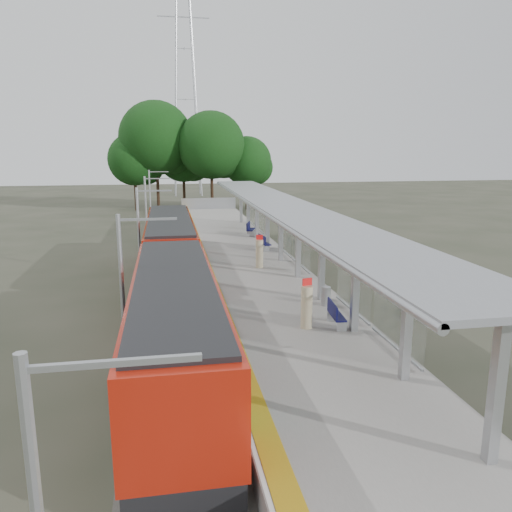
{
  "coord_description": "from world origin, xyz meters",
  "views": [
    {
      "loc": [
        -4.65,
        -10.53,
        7.61
      ],
      "look_at": [
        -0.3,
        13.59,
        2.3
      ],
      "focal_mm": 35.0,
      "sensor_mm": 36.0,
      "label": 1
    }
  ],
  "objects_px": {
    "train": "(172,272)",
    "litter_bin": "(326,296)",
    "bench_near": "(335,314)",
    "bench_mid": "(264,242)",
    "info_pillar_near": "(307,307)",
    "info_pillar_far": "(259,253)",
    "bench_far": "(250,228)"
  },
  "relations": [
    {
      "from": "train",
      "to": "litter_bin",
      "type": "height_order",
      "value": "train"
    },
    {
      "from": "bench_near",
      "to": "bench_mid",
      "type": "relative_size",
      "value": 0.96
    },
    {
      "from": "bench_near",
      "to": "train",
      "type": "bearing_deg",
      "value": 143.02
    },
    {
      "from": "train",
      "to": "info_pillar_near",
      "type": "xyz_separation_m",
      "value": [
        4.86,
        -5.33,
        -0.22
      ]
    },
    {
      "from": "train",
      "to": "litter_bin",
      "type": "xyz_separation_m",
      "value": [
        6.44,
        -2.79,
        -0.64
      ]
    },
    {
      "from": "info_pillar_near",
      "to": "litter_bin",
      "type": "xyz_separation_m",
      "value": [
        1.58,
        2.54,
        -0.43
      ]
    },
    {
      "from": "train",
      "to": "bench_mid",
      "type": "height_order",
      "value": "train"
    },
    {
      "from": "bench_mid",
      "to": "info_pillar_near",
      "type": "height_order",
      "value": "info_pillar_near"
    },
    {
      "from": "train",
      "to": "info_pillar_far",
      "type": "distance_m",
      "value": 6.66
    },
    {
      "from": "info_pillar_near",
      "to": "info_pillar_far",
      "type": "height_order",
      "value": "info_pillar_near"
    },
    {
      "from": "bench_near",
      "to": "info_pillar_near",
      "type": "xyz_separation_m",
      "value": [
        -1.1,
        0.02,
        0.33
      ]
    },
    {
      "from": "info_pillar_far",
      "to": "litter_bin",
      "type": "xyz_separation_m",
      "value": [
        1.54,
        -7.29,
        -0.41
      ]
    },
    {
      "from": "info_pillar_far",
      "to": "bench_far",
      "type": "bearing_deg",
      "value": 100.8
    },
    {
      "from": "bench_near",
      "to": "litter_bin",
      "type": "relative_size",
      "value": 1.75
    },
    {
      "from": "info_pillar_far",
      "to": "bench_near",
      "type": "bearing_deg",
      "value": -66.53
    },
    {
      "from": "bench_near",
      "to": "bench_far",
      "type": "height_order",
      "value": "bench_far"
    },
    {
      "from": "train",
      "to": "litter_bin",
      "type": "bearing_deg",
      "value": -23.45
    },
    {
      "from": "info_pillar_far",
      "to": "info_pillar_near",
      "type": "bearing_deg",
      "value": -72.94
    },
    {
      "from": "bench_far",
      "to": "info_pillar_far",
      "type": "height_order",
      "value": "info_pillar_far"
    },
    {
      "from": "bench_far",
      "to": "info_pillar_near",
      "type": "relative_size",
      "value": 0.81
    },
    {
      "from": "train",
      "to": "bench_near",
      "type": "distance_m",
      "value": 8.03
    },
    {
      "from": "bench_near",
      "to": "bench_far",
      "type": "relative_size",
      "value": 0.92
    },
    {
      "from": "train",
      "to": "bench_near",
      "type": "bearing_deg",
      "value": -41.91
    },
    {
      "from": "info_pillar_far",
      "to": "litter_bin",
      "type": "height_order",
      "value": "info_pillar_far"
    },
    {
      "from": "bench_far",
      "to": "litter_bin",
      "type": "xyz_separation_m",
      "value": [
        0.31,
        -17.93,
        -0.13
      ]
    },
    {
      "from": "litter_bin",
      "to": "bench_mid",
      "type": "bearing_deg",
      "value": 91.58
    },
    {
      "from": "bench_mid",
      "to": "info_pillar_far",
      "type": "distance_m",
      "value": 5.07
    },
    {
      "from": "litter_bin",
      "to": "bench_far",
      "type": "bearing_deg",
      "value": 91.0
    },
    {
      "from": "train",
      "to": "bench_far",
      "type": "xyz_separation_m",
      "value": [
        6.13,
        15.14,
        -0.51
      ]
    },
    {
      "from": "bench_mid",
      "to": "train",
      "type": "bearing_deg",
      "value": -130.55
    },
    {
      "from": "bench_far",
      "to": "train",
      "type": "bearing_deg",
      "value": -93.08
    },
    {
      "from": "bench_far",
      "to": "info_pillar_far",
      "type": "bearing_deg",
      "value": -77.59
    }
  ]
}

